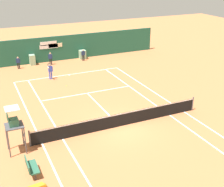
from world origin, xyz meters
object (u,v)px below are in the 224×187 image
object	(u,v)px
player_bench	(31,166)
tennis_ball_by_sideline	(63,99)
player_on_baseline	(50,70)
ball_kid_centre_post	(83,54)
ball_kid_right_post	(18,62)
umpire_chair	(14,124)
tennis_ball_mid_court	(66,86)
ball_kid_left_post	(50,58)

from	to	relation	value
player_bench	tennis_ball_by_sideline	size ratio (longest dim) A/B	18.85
player_on_baseline	ball_kid_centre_post	world-z (taller)	player_on_baseline
ball_kid_centre_post	ball_kid_right_post	xyz separation A→B (m)	(-7.19, 0.00, -0.00)
player_bench	tennis_ball_by_sideline	xyz separation A→B (m)	(4.19, 8.70, -0.47)
umpire_chair	player_bench	distance (m)	2.85
player_on_baseline	tennis_ball_by_sideline	distance (m)	5.24
ball_kid_centre_post	tennis_ball_by_sideline	xyz separation A→B (m)	(-5.25, -9.72, -0.72)
player_bench	player_on_baseline	distance (m)	14.58
ball_kid_right_post	tennis_ball_mid_court	distance (m)	7.61
umpire_chair	tennis_ball_by_sideline	world-z (taller)	umpire_chair
tennis_ball_by_sideline	player_on_baseline	bearing A→B (deg)	86.45
ball_kid_right_post	tennis_ball_by_sideline	world-z (taller)	ball_kid_right_post
ball_kid_centre_post	tennis_ball_mid_court	size ratio (longest dim) A/B	19.14
player_bench	ball_kid_left_post	distance (m)	19.28
ball_kid_left_post	ball_kid_centre_post	distance (m)	3.78
tennis_ball_mid_court	ball_kid_left_post	bearing A→B (deg)	87.24
ball_kid_left_post	tennis_ball_by_sideline	world-z (taller)	ball_kid_left_post
ball_kid_left_post	umpire_chair	bearing A→B (deg)	79.10
ball_kid_centre_post	umpire_chair	bearing A→B (deg)	52.64
umpire_chair	tennis_ball_mid_court	distance (m)	10.80
ball_kid_right_post	tennis_ball_by_sideline	bearing A→B (deg)	108.04
umpire_chair	ball_kid_left_post	bearing A→B (deg)	159.32
player_on_baseline	ball_kid_centre_post	size ratio (longest dim) A/B	1.35
player_bench	player_on_baseline	size ratio (longest dim) A/B	0.73
ball_kid_right_post	tennis_ball_mid_court	size ratio (longest dim) A/B	19.13
player_bench	tennis_ball_mid_court	bearing A→B (deg)	155.13
player_on_baseline	tennis_ball_mid_court	size ratio (longest dim) A/B	25.91
tennis_ball_mid_court	umpire_chair	bearing A→B (deg)	-122.23
tennis_ball_mid_court	player_bench	bearing A→B (deg)	-114.87
player_on_baseline	tennis_ball_by_sideline	world-z (taller)	player_on_baseline
ball_kid_left_post	ball_kid_right_post	world-z (taller)	ball_kid_left_post
player_bench	ball_kid_right_post	size ratio (longest dim) A/B	0.99
player_on_baseline	tennis_ball_mid_court	xyz separation A→B (m)	(0.82, -2.35, -0.89)
umpire_chair	player_on_baseline	xyz separation A→B (m)	(4.86, 11.36, -0.91)
ball_kid_centre_post	ball_kid_right_post	world-z (taller)	ball_kid_centre_post
umpire_chair	ball_kid_centre_post	bearing A→B (deg)	148.43
umpire_chair	ball_kid_left_post	xyz separation A→B (m)	(6.01, 15.93, -1.04)
player_bench	tennis_ball_by_sideline	distance (m)	9.67
ball_kid_centre_post	tennis_ball_by_sideline	world-z (taller)	ball_kid_centre_post
umpire_chair	player_bench	bearing A→B (deg)	7.90
player_bench	tennis_ball_mid_court	size ratio (longest dim) A/B	18.85
player_on_baseline	ball_kid_right_post	xyz separation A→B (m)	(-2.26, 4.57, -0.17)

